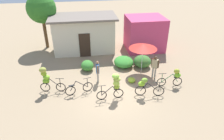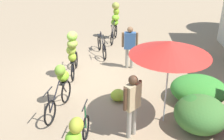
{
  "view_description": "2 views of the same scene",
  "coord_description": "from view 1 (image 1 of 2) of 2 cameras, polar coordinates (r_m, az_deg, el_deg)",
  "views": [
    {
      "loc": [
        -1.67,
        -9.91,
        7.39
      ],
      "look_at": [
        0.06,
        1.3,
        1.03
      ],
      "focal_mm": 32.62,
      "sensor_mm": 36.0,
      "label": 1
    },
    {
      "loc": [
        8.46,
        1.31,
        4.41
      ],
      "look_at": [
        0.86,
        1.05,
        0.72
      ],
      "focal_mm": 44.67,
      "sensor_mm": 36.0,
      "label": 2
    }
  ],
  "objects": [
    {
      "name": "tree_behind_building",
      "position": [
        18.92,
        -19.19,
        15.89
      ],
      "size": [
        2.49,
        2.49,
        4.77
      ],
      "color": "brown",
      "rests_on": "ground"
    },
    {
      "name": "bicycle_leftmost",
      "position": [
        12.88,
        -17.89,
        -2.08
      ],
      "size": [
        1.56,
        0.44,
        1.69
      ],
      "color": "black",
      "rests_on": "ground"
    },
    {
      "name": "building_low",
      "position": [
        17.98,
        -7.9,
        10.12
      ],
      "size": [
        5.55,
        3.15,
        3.08
      ],
      "color": "beige",
      "rests_on": "ground"
    },
    {
      "name": "hedge_bush_front_left",
      "position": [
        15.06,
        -6.94,
        1.26
      ],
      "size": [
        0.92,
        1.09,
        0.73
      ],
      "primitive_type": "ellipsoid",
      "color": "#367B2C",
      "rests_on": "ground"
    },
    {
      "name": "shop_pink",
      "position": [
        18.46,
        9.12,
        10.12
      ],
      "size": [
        3.2,
        2.8,
        2.87
      ],
      "primitive_type": "cube",
      "color": "#CA3B66",
      "rests_on": "ground"
    },
    {
      "name": "bicycle_rightmost",
      "position": [
        13.54,
        17.07,
        -1.71
      ],
      "size": [
        1.66,
        0.44,
        1.22
      ],
      "color": "black",
      "rests_on": "ground"
    },
    {
      "name": "bicycle_near_pile",
      "position": [
        12.59,
        -9.18,
        -5.1
      ],
      "size": [
        1.68,
        0.49,
        0.97
      ],
      "color": "black",
      "rests_on": "ground"
    },
    {
      "name": "banana_pile_on_ground",
      "position": [
        13.68,
        5.55,
        -2.8
      ],
      "size": [
        0.56,
        0.72,
        0.32
      ],
      "color": "#94AC2B",
      "rests_on": "ground"
    },
    {
      "name": "person_bystander",
      "position": [
        13.97,
        11.91,
        1.4
      ],
      "size": [
        0.44,
        0.42,
        1.64
      ],
      "color": "gray",
      "rests_on": "ground"
    },
    {
      "name": "bicycle_by_shop",
      "position": [
        12.17,
        9.39,
        -4.33
      ],
      "size": [
        1.73,
        0.43,
        1.25
      ],
      "color": "black",
      "rests_on": "ground"
    },
    {
      "name": "hedge_bush_front_right",
      "position": [
        15.52,
        3.29,
        2.29
      ],
      "size": [
        1.47,
        1.63,
        0.71
      ],
      "primitive_type": "ellipsoid",
      "color": "#35882F",
      "rests_on": "ground"
    },
    {
      "name": "ground_plane",
      "position": [
        12.47,
        0.63,
        -7.04
      ],
      "size": [
        60.0,
        60.0,
        0.0
      ],
      "primitive_type": "plane",
      "color": "#957D60"
    },
    {
      "name": "market_umbrella",
      "position": [
        14.07,
        8.72,
        6.62
      ],
      "size": [
        1.94,
        1.94,
        2.22
      ],
      "color": "beige",
      "rests_on": "ground"
    },
    {
      "name": "hedge_bush_mid",
      "position": [
        15.44,
        8.5,
        2.19
      ],
      "size": [
        1.11,
        0.97,
        0.87
      ],
      "primitive_type": "ellipsoid",
      "color": "#2F782E",
      "rests_on": "ground"
    },
    {
      "name": "bicycle_center_loaded",
      "position": [
        11.67,
        0.82,
        -3.92
      ],
      "size": [
        1.62,
        0.44,
        1.65
      ],
      "color": "black",
      "rests_on": "ground"
    },
    {
      "name": "person_vendor",
      "position": [
        13.23,
        -4.05,
        0.1
      ],
      "size": [
        0.21,
        0.58,
        1.57
      ],
      "color": "gray",
      "rests_on": "ground"
    },
    {
      "name": "hedge_bush_by_door",
      "position": [
        15.55,
        8.52,
        2.41
      ],
      "size": [
        1.29,
        1.3,
        0.88
      ],
      "primitive_type": "ellipsoid",
      "color": "#3C7331",
      "rests_on": "ground"
    }
  ]
}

